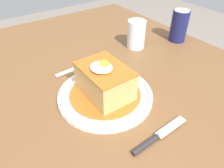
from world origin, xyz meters
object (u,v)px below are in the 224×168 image
object	(u,v)px
main_plate	(106,95)
fork	(72,70)
soda_can	(179,26)
knife	(153,139)
drinking_glass	(136,36)

from	to	relation	value
main_plate	fork	distance (m)	0.17
main_plate	soda_can	xyz separation A→B (m)	(-0.13, 0.44, 0.05)
fork	knife	size ratio (longest dim) A/B	0.86
soda_can	fork	bearing A→B (deg)	-95.20
fork	drinking_glass	bearing A→B (deg)	92.30
main_plate	knife	world-z (taller)	main_plate
fork	soda_can	size ratio (longest dim) A/B	1.14
knife	drinking_glass	bearing A→B (deg)	144.67
fork	soda_can	world-z (taller)	soda_can
soda_can	drinking_glass	bearing A→B (deg)	-106.58
main_plate	drinking_glass	distance (m)	0.32
knife	soda_can	size ratio (longest dim) A/B	1.33
soda_can	drinking_glass	distance (m)	0.19
main_plate	knife	size ratio (longest dim) A/B	1.58
main_plate	soda_can	distance (m)	0.46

